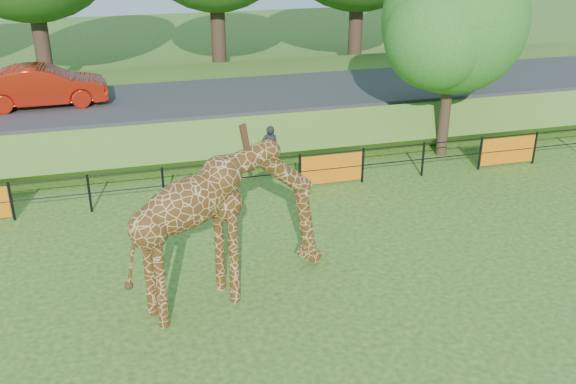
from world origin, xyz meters
name	(u,v)px	position (x,y,z in m)	size (l,w,h in m)	color
ground	(317,369)	(0.00, 0.00, 0.00)	(90.00, 90.00, 0.00)	#295114
giraffe	(231,224)	(-0.97, 2.92, 1.67)	(4.69, 0.86, 3.35)	#4E2E10
perimeter_fence	(233,179)	(0.00, 8.00, 0.55)	(28.07, 0.10, 1.10)	black
embankment	(197,105)	(0.00, 15.50, 0.65)	(40.00, 9.00, 1.30)	#295114
road	(202,98)	(0.00, 14.00, 1.36)	(40.00, 5.00, 0.12)	#323234
car_red	(43,86)	(-5.41, 14.16, 2.12)	(1.48, 4.26, 1.40)	red
visitor	(270,148)	(1.54, 9.77, 0.73)	(0.54, 0.35, 1.47)	black
tree_east	(456,27)	(7.60, 9.63, 4.28)	(5.40, 4.71, 6.76)	#372318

